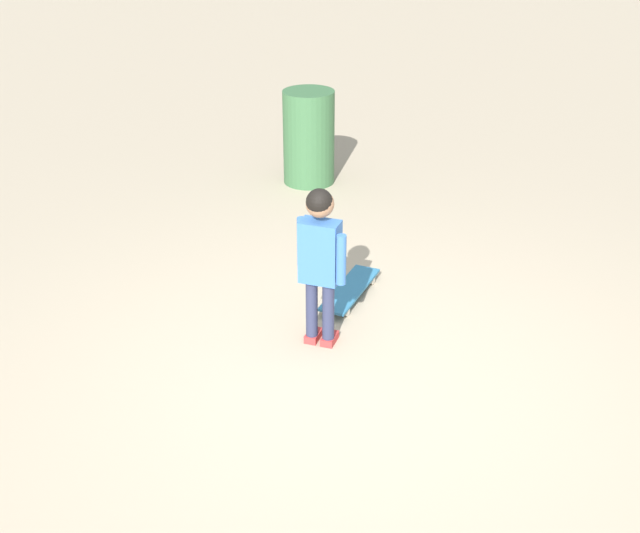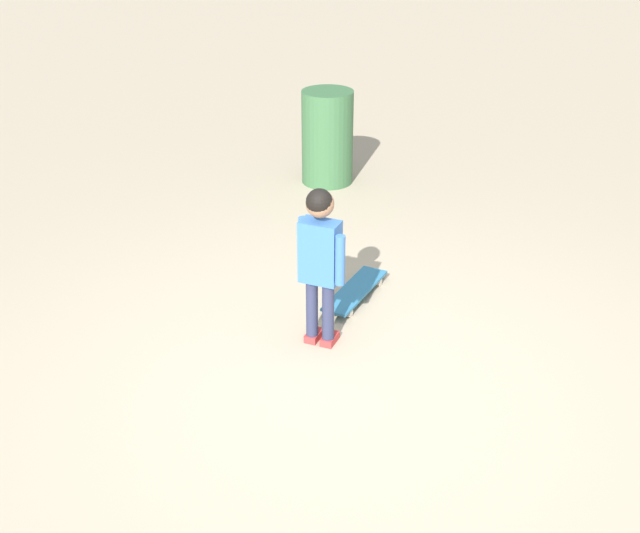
% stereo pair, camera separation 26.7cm
% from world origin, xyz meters
% --- Properties ---
extents(ground_plane, '(50.00, 50.00, 0.00)m').
position_xyz_m(ground_plane, '(0.00, 0.00, 0.00)').
color(ground_plane, tan).
extents(child_person, '(0.29, 0.32, 1.06)m').
position_xyz_m(child_person, '(-0.50, -0.25, 0.66)').
color(child_person, '#2D3351').
rests_on(child_person, ground).
extents(skateboard, '(0.74, 0.40, 0.07)m').
position_xyz_m(skateboard, '(-1.11, -0.10, 0.06)').
color(skateboard, teal).
rests_on(skateboard, ground).
extents(trash_bin, '(0.48, 0.48, 0.88)m').
position_xyz_m(trash_bin, '(-3.35, -0.62, 0.44)').
color(trash_bin, '#38663D').
rests_on(trash_bin, ground).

